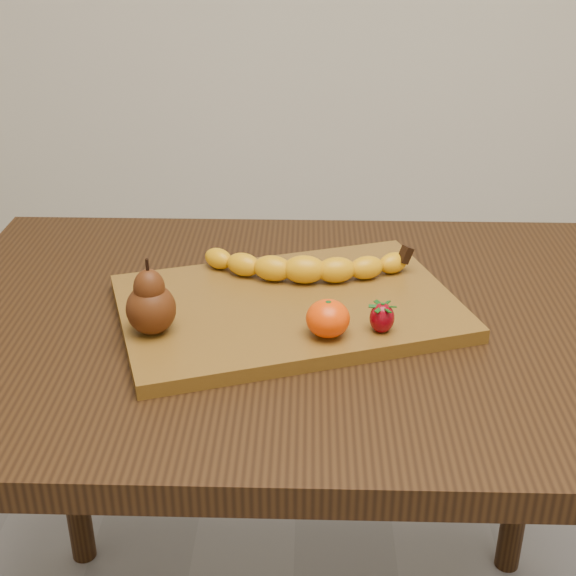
{
  "coord_description": "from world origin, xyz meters",
  "views": [
    {
      "loc": [
        0.02,
        -0.96,
        1.29
      ],
      "look_at": [
        -0.0,
        0.01,
        0.8
      ],
      "focal_mm": 50.0,
      "sensor_mm": 36.0,
      "label": 1
    }
  ],
  "objects_px": {
    "cutting_board": "(288,307)",
    "pear": "(150,296)",
    "mandarin": "(328,318)",
    "table": "(291,376)"
  },
  "relations": [
    {
      "from": "cutting_board",
      "to": "mandarin",
      "type": "distance_m",
      "value": 0.11
    },
    {
      "from": "pear",
      "to": "mandarin",
      "type": "relative_size",
      "value": 1.77
    },
    {
      "from": "cutting_board",
      "to": "pear",
      "type": "distance_m",
      "value": 0.2
    },
    {
      "from": "table",
      "to": "pear",
      "type": "bearing_deg",
      "value": -155.29
    },
    {
      "from": "table",
      "to": "mandarin",
      "type": "distance_m",
      "value": 0.17
    },
    {
      "from": "pear",
      "to": "mandarin",
      "type": "xyz_separation_m",
      "value": [
        0.22,
        -0.0,
        -0.03
      ]
    },
    {
      "from": "pear",
      "to": "mandarin",
      "type": "distance_m",
      "value": 0.22
    },
    {
      "from": "cutting_board",
      "to": "pear",
      "type": "bearing_deg",
      "value": -171.47
    },
    {
      "from": "table",
      "to": "pear",
      "type": "height_order",
      "value": "pear"
    },
    {
      "from": "pear",
      "to": "mandarin",
      "type": "bearing_deg",
      "value": -1.09
    }
  ]
}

